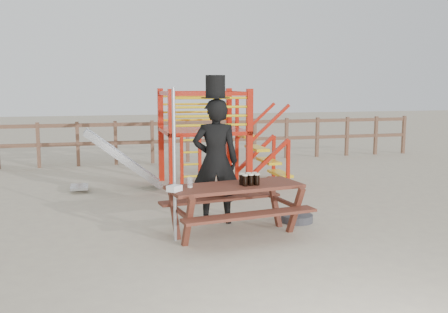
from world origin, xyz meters
The scene contains 10 objects.
ground centered at (0.00, 0.00, 0.00)m, with size 60.00×60.00×0.00m, color #B8AC8F.
back_fence centered at (0.00, 7.00, 0.74)m, with size 15.09×0.09×1.20m.
playground_fort centered at (0.12, 3.58, 1.07)m, with size 4.71×1.84×2.10m.
picnic_table centered at (-0.13, -0.10, 0.47)m, with size 2.10×1.59×0.75m.
man_with_hat centered at (-0.24, 0.65, 1.04)m, with size 0.80×0.61×2.33m.
metal_pole centered at (-1.01, -0.12, 1.07)m, with size 0.05×0.05×2.14m, color #B2B2B7.
parasol_base centered at (1.03, 0.36, 0.06)m, with size 0.51×0.51×0.21m.
paper_bag centered at (-1.04, -0.29, 0.79)m, with size 0.18×0.14×0.08m, color white.
stout_pints centered at (0.07, -0.14, 0.84)m, with size 0.28×0.19×0.17m.
empty_glasses centered at (-0.79, -0.11, 0.82)m, with size 0.08×0.08×0.15m.
Camera 1 is at (-2.07, -6.86, 2.18)m, focal length 40.00 mm.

